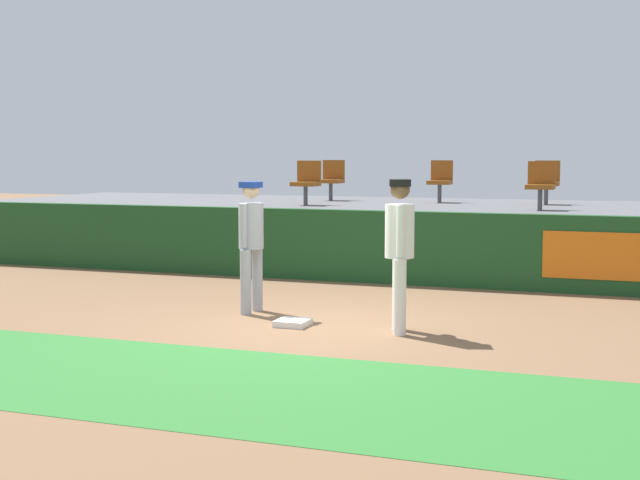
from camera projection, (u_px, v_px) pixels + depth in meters
The scene contains 12 objects.
ground_plane at pixel (310, 328), 11.01m from camera, with size 60.00×60.00×0.00m, color brown.
grass_foreground_strip at pixel (203, 383), 8.35m from camera, with size 18.00×2.80×0.01m, color #2D722D.
first_base at pixel (293, 323), 11.13m from camera, with size 0.40×0.40×0.08m, color white.
player_fielder_home at pixel (400, 244), 10.63m from camera, with size 0.44×0.60×1.86m.
player_runner_visitor at pixel (251, 237), 11.97m from camera, with size 0.37×0.50×1.79m.
field_wall at pixel (397, 248), 14.71m from camera, with size 18.00×0.26×1.22m.
bleacher_platform at pixel (431, 235), 17.12m from camera, with size 18.00×4.80×1.20m, color #59595E.
seat_back_center at pixel (440, 179), 17.63m from camera, with size 0.44×0.44×0.84m.
seat_back_left at pixel (332, 178), 18.43m from camera, with size 0.47×0.44×0.84m.
seat_front_right at pixel (541, 183), 15.21m from camera, with size 0.47×0.44×0.84m.
seat_front_left at pixel (307, 180), 16.70m from camera, with size 0.47×0.44×0.84m.
seat_back_right at pixel (547, 180), 16.92m from camera, with size 0.46×0.44×0.84m.
Camera 1 is at (3.87, -10.15, 2.15)m, focal length 49.54 mm.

